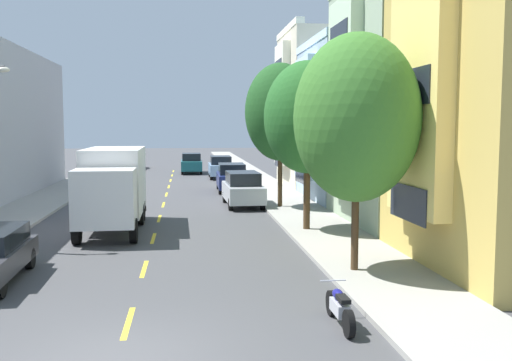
# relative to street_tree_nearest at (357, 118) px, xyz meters

# --- Properties ---
(ground_plane) EXTENTS (160.00, 160.00, 0.00)m
(ground_plane) POSITION_rel_street_tree_nearest_xyz_m (-6.40, 24.39, -4.72)
(ground_plane) COLOR #424244
(sidewalk_left) EXTENTS (3.20, 120.00, 0.14)m
(sidewalk_left) POSITION_rel_street_tree_nearest_xyz_m (-13.50, 22.39, -4.65)
(sidewalk_left) COLOR #99968E
(sidewalk_left) RESTS_ON ground_plane
(sidewalk_right) EXTENTS (3.20, 120.00, 0.14)m
(sidewalk_right) POSITION_rel_street_tree_nearest_xyz_m (0.70, 22.39, -4.65)
(sidewalk_right) COLOR #99968E
(sidewalk_right) RESTS_ON ground_plane
(lane_centerline_dashes) EXTENTS (0.14, 47.20, 0.01)m
(lane_centerline_dashes) POSITION_rel_street_tree_nearest_xyz_m (-6.40, 18.89, -4.72)
(lane_centerline_dashes) COLOR yellow
(lane_centerline_dashes) RESTS_ON ground_plane
(townhouse_second_sage) EXTENTS (12.59, 8.25, 11.33)m
(townhouse_second_sage) POSITION_rel_street_tree_nearest_xyz_m (8.19, 8.69, 0.74)
(townhouse_second_sage) COLOR #99AD8E
(townhouse_second_sage) RESTS_ON ground_plane
(townhouse_third_powder_blue) EXTENTS (14.13, 8.25, 9.63)m
(townhouse_third_powder_blue) POSITION_rel_street_tree_nearest_xyz_m (8.95, 17.14, -0.11)
(townhouse_third_powder_blue) COLOR #9EB7CC
(townhouse_third_powder_blue) RESTS_ON ground_plane
(townhouse_fourth_cream) EXTENTS (12.49, 8.25, 11.75)m
(townhouse_fourth_cream) POSITION_rel_street_tree_nearest_xyz_m (8.14, 25.58, 0.95)
(townhouse_fourth_cream) COLOR beige
(townhouse_fourth_cream) RESTS_ON ground_plane
(street_tree_nearest) EXTENTS (3.77, 3.77, 7.10)m
(street_tree_nearest) POSITION_rel_street_tree_nearest_xyz_m (0.00, 0.00, 0.00)
(street_tree_nearest) COLOR #47331E
(street_tree_nearest) RESTS_ON sidewalk_right
(street_tree_second) EXTENTS (3.65, 3.65, 7.08)m
(street_tree_second) POSITION_rel_street_tree_nearest_xyz_m (0.00, 7.02, 0.13)
(street_tree_second) COLOR #47331E
(street_tree_second) RESTS_ON sidewalk_right
(street_tree_third) EXTENTS (3.82, 3.82, 7.75)m
(street_tree_third) POSITION_rel_street_tree_nearest_xyz_m (-0.00, 14.03, 0.52)
(street_tree_third) COLOR #47331E
(street_tree_third) RESTS_ON sidewalk_right
(delivery_box_truck) EXTENTS (2.51, 7.44, 3.52)m
(delivery_box_truck) POSITION_rel_street_tree_nearest_xyz_m (-8.20, 8.55, -2.76)
(delivery_box_truck) COLOR white
(delivery_box_truck) RESTS_ON ground_plane
(parked_sedan_burgundy) EXTENTS (1.93, 4.55, 1.43)m
(parked_sedan_burgundy) POSITION_rel_street_tree_nearest_xyz_m (-10.67, 26.29, -3.98)
(parked_sedan_burgundy) COLOR maroon
(parked_sedan_burgundy) RESTS_ON ground_plane
(parked_sedan_orange) EXTENTS (1.81, 4.51, 1.43)m
(parked_sedan_orange) POSITION_rel_street_tree_nearest_xyz_m (-10.62, 45.43, -3.98)
(parked_sedan_orange) COLOR orange
(parked_sedan_orange) RESTS_ON ground_plane
(parked_suv_silver) EXTENTS (2.09, 4.86, 1.93)m
(parked_suv_silver) POSITION_rel_street_tree_nearest_xyz_m (-1.91, 15.32, -3.74)
(parked_suv_silver) COLOR #B2B5BA
(parked_suv_silver) RESTS_ON ground_plane
(parked_suv_navy) EXTENTS (2.02, 4.83, 1.93)m
(parked_suv_navy) POSITION_rel_street_tree_nearest_xyz_m (-1.97, 22.64, -3.74)
(parked_suv_navy) COLOR navy
(parked_suv_navy) RESTS_ON ground_plane
(parked_suv_sky) EXTENTS (1.97, 4.81, 1.93)m
(parked_suv_sky) POSITION_rel_street_tree_nearest_xyz_m (-2.13, 33.00, -3.74)
(parked_suv_sky) COLOR #7A9EC6
(parked_suv_sky) RESTS_ON ground_plane
(moving_teal_sedan) EXTENTS (1.95, 4.80, 1.93)m
(moving_teal_sedan) POSITION_rel_street_tree_nearest_xyz_m (-4.60, 38.62, -3.74)
(moving_teal_sedan) COLOR #195B60
(moving_teal_sedan) RESTS_ON ground_plane
(parked_motorcycle) EXTENTS (0.62, 2.05, 0.90)m
(parked_motorcycle) POSITION_rel_street_tree_nearest_xyz_m (-1.65, -4.39, -4.31)
(parked_motorcycle) COLOR black
(parked_motorcycle) RESTS_ON ground_plane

